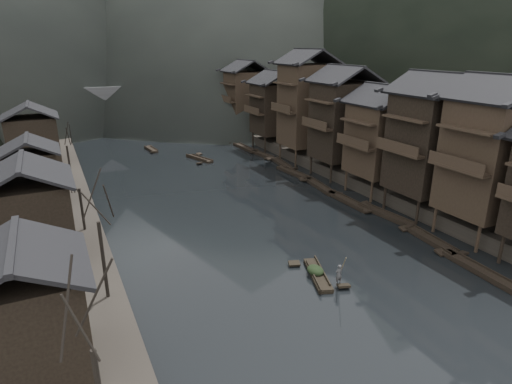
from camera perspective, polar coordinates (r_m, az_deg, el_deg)
water at (r=35.77m, az=8.47°, el=-10.23°), size 300.00×300.00×0.00m
right_bank at (r=85.89m, az=13.04°, el=7.60°), size 40.00×200.00×1.80m
stilt_houses at (r=57.82m, az=12.41°, el=10.48°), size 9.00×67.60×16.99m
left_houses at (r=47.12m, az=-27.91°, el=2.43°), size 8.10×53.20×8.73m
bare_trees at (r=32.60m, az=-22.43°, el=-1.53°), size 3.99×45.03×7.98m
moored_sampans at (r=62.40m, az=4.16°, el=3.10°), size 3.25×74.41×0.47m
midriver_boats at (r=76.14m, az=-10.37°, el=5.79°), size 9.62×23.23×0.45m
stone_bridge at (r=99.88m, az=-15.55°, el=11.42°), size 40.00×6.00×9.00m
hero_sampan at (r=34.73m, az=8.23°, el=-10.80°), size 2.71×5.51×0.44m
cargo_heap at (r=34.56m, az=7.94°, el=-9.79°), size 1.21×1.59×0.73m
boatman at (r=33.27m, az=10.99°, el=-10.35°), size 0.59×0.39×1.59m
bamboo_pole at (r=32.25m, az=11.56°, el=-6.43°), size 1.05×2.20×3.36m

